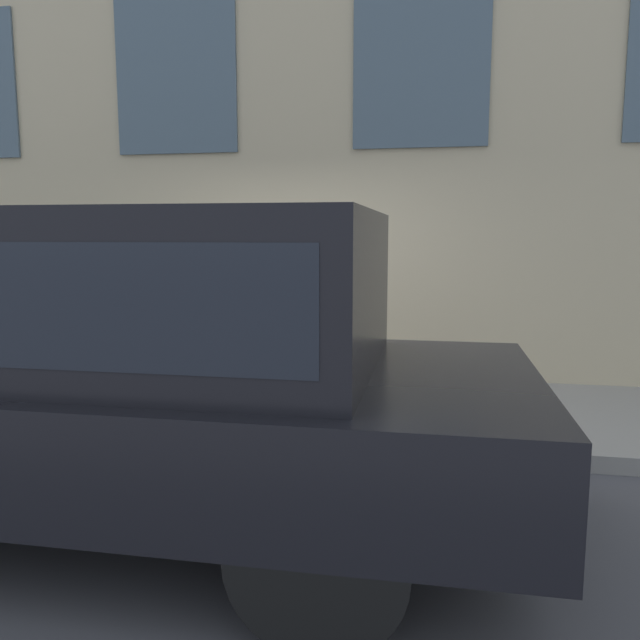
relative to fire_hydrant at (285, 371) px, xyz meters
name	(u,v)px	position (x,y,z in m)	size (l,w,h in m)	color
ground_plane	(235,450)	(-0.57, 0.28, -0.53)	(80.00, 80.00, 0.00)	#47474C
sidewalk	(271,405)	(0.55, 0.28, -0.46)	(2.22, 60.00, 0.13)	gray
building_facade	(297,43)	(1.81, 0.28, 3.21)	(0.33, 40.00, 7.46)	#C6B793
fire_hydrant	(285,371)	(0.00, 0.00, 0.00)	(0.30, 0.42, 0.77)	gray
person	(354,298)	(0.42, -0.53, 0.60)	(0.40, 0.26, 1.65)	#998466
parked_truck_charcoal_near	(84,347)	(-1.84, 0.75, 0.52)	(2.04, 5.23, 1.82)	black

